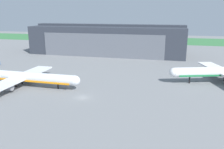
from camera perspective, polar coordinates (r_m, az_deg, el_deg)
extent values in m
plane|color=slate|center=(76.02, -7.08, -5.58)|extent=(440.00, 440.00, 0.00)
cube|color=#377541|center=(232.55, 7.69, 8.33)|extent=(440.00, 56.00, 0.08)
cube|color=#2D333D|center=(155.79, -0.88, 8.46)|extent=(97.40, 32.45, 17.59)
cube|color=slate|center=(140.40, -2.62, 7.00)|extent=(74.02, 0.30, 14.07)
cube|color=#2D333D|center=(155.00, -0.89, 11.91)|extent=(97.40, 7.79, 1.20)
cylinder|color=white|center=(99.63, 25.60, 0.63)|extent=(38.47, 15.50, 3.68)
sphere|color=white|center=(91.71, 14.83, 0.49)|extent=(3.53, 3.53, 3.53)
cube|color=#1E7A42|center=(99.86, 25.53, 0.07)|extent=(35.49, 14.58, 0.64)
cube|color=white|center=(108.61, 23.45, 1.71)|extent=(11.44, 18.92, 0.56)
cylinder|color=gray|center=(107.30, 23.33, 0.85)|extent=(3.95, 3.00, 2.02)
cylinder|color=black|center=(94.66, 18.31, -1.28)|extent=(0.56, 0.56, 2.54)
cylinder|color=black|center=(102.75, 25.66, -0.77)|extent=(0.56, 0.56, 2.54)
cylinder|color=silver|center=(92.14, -21.01, -0.45)|extent=(42.08, 3.95, 3.59)
sphere|color=silver|center=(81.88, -8.92, -1.47)|extent=(3.44, 3.44, 3.44)
cube|color=orange|center=(92.39, -20.95, -1.04)|extent=(38.72, 3.95, 0.63)
cube|color=silver|center=(85.71, -25.02, -2.30)|extent=(6.87, 16.78, 0.56)
cube|color=silver|center=(100.15, -18.32, 0.71)|extent=(6.87, 16.78, 0.56)
cylinder|color=gray|center=(86.55, -23.96, -2.92)|extent=(3.42, 2.00, 1.97)
cylinder|color=gray|center=(98.95, -18.28, -0.22)|extent=(3.42, 2.00, 1.97)
cylinder|color=black|center=(85.50, -12.99, -2.86)|extent=(0.56, 0.56, 1.82)
cylinder|color=black|center=(92.39, -22.37, -2.29)|extent=(0.56, 0.56, 1.82)
cylinder|color=black|center=(95.27, -21.03, -1.65)|extent=(0.56, 0.56, 1.82)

